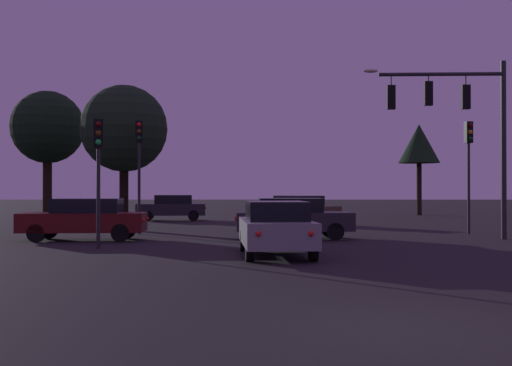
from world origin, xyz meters
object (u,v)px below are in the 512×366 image
(tree_left_far, at_px, (121,129))
(car_far_lane, at_px, (169,207))
(car_parked_lot, at_px, (298,209))
(tree_behind_sign, at_px, (45,128))
(traffic_light_corner_right, at_px, (466,155))
(tree_center_horizon, at_px, (416,144))
(car_nearside_lane, at_px, (273,227))
(car_crossing_left, at_px, (82,218))
(traffic_light_corner_left, at_px, (137,154))
(traffic_signal_mast_arm, at_px, (457,115))
(traffic_light_far_side, at_px, (96,156))
(car_crossing_right, at_px, (291,218))

(tree_left_far, bearing_deg, car_far_lane, 83.17)
(car_parked_lot, xyz_separation_m, tree_behind_sign, (-13.69, 0.85, 4.40))
(traffic_light_corner_right, relative_size, tree_behind_sign, 0.65)
(tree_center_horizon, bearing_deg, traffic_light_corner_right, -98.47)
(car_nearside_lane, bearing_deg, car_crossing_left, 141.48)
(car_crossing_left, relative_size, car_far_lane, 1.07)
(traffic_light_corner_left, xyz_separation_m, tree_left_far, (-1.23, 2.88, 1.32))
(traffic_signal_mast_arm, distance_m, car_far_lane, 19.39)
(traffic_light_far_side, height_order, car_parked_lot, traffic_light_far_side)
(car_nearside_lane, height_order, car_parked_lot, same)
(tree_behind_sign, bearing_deg, traffic_light_corner_left, -51.70)
(car_nearside_lane, bearing_deg, car_far_lane, 105.46)
(traffic_signal_mast_arm, relative_size, car_far_lane, 1.56)
(car_crossing_right, distance_m, car_far_lane, 15.51)
(car_nearside_lane, xyz_separation_m, car_crossing_right, (0.84, 6.08, -0.00))
(tree_behind_sign, relative_size, tree_center_horizon, 1.10)
(car_nearside_lane, relative_size, tree_center_horizon, 0.67)
(car_crossing_left, bearing_deg, traffic_signal_mast_arm, 2.48)
(traffic_light_far_side, height_order, tree_center_horizon, tree_center_horizon)
(traffic_signal_mast_arm, relative_size, car_crossing_left, 1.45)
(traffic_light_corner_left, height_order, car_far_lane, traffic_light_corner_left)
(car_nearside_lane, bearing_deg, car_parked_lot, 83.65)
(traffic_signal_mast_arm, relative_size, tree_center_horizon, 1.01)
(traffic_light_corner_left, distance_m, car_crossing_right, 7.20)
(traffic_light_corner_right, relative_size, car_crossing_right, 1.06)
(traffic_light_far_side, xyz_separation_m, car_far_lane, (-0.12, 18.08, -2.08))
(traffic_light_far_side, xyz_separation_m, tree_behind_sign, (-6.44, 14.78, 2.32))
(traffic_signal_mast_arm, distance_m, car_nearside_lane, 10.01)
(traffic_signal_mast_arm, bearing_deg, traffic_light_corner_left, 167.92)
(traffic_light_far_side, height_order, tree_left_far, tree_left_far)
(traffic_light_corner_right, distance_m, tree_center_horizon, 19.61)
(traffic_signal_mast_arm, distance_m, traffic_light_far_side, 13.21)
(car_crossing_left, bearing_deg, car_parked_lot, 51.20)
(traffic_light_corner_left, height_order, traffic_light_far_side, traffic_light_corner_left)
(car_crossing_right, bearing_deg, car_parked_lot, 84.56)
(tree_left_far, bearing_deg, traffic_signal_mast_arm, -22.07)
(tree_left_far, height_order, tree_center_horizon, tree_left_far)
(traffic_light_corner_right, height_order, car_far_lane, traffic_light_corner_right)
(traffic_light_corner_left, relative_size, tree_behind_sign, 0.65)
(traffic_light_far_side, distance_m, car_crossing_left, 4.10)
(car_crossing_right, bearing_deg, car_nearside_lane, -97.83)
(traffic_light_corner_right, bearing_deg, tree_behind_sign, 158.42)
(traffic_light_corner_left, xyz_separation_m, tree_behind_sign, (-6.51, 8.24, 1.89))
(car_crossing_left, xyz_separation_m, tree_behind_sign, (-5.13, 11.50, 4.40))
(car_crossing_left, height_order, car_parked_lot, same)
(car_nearside_lane, relative_size, car_parked_lot, 0.96)
(car_crossing_right, height_order, tree_behind_sign, tree_behind_sign)
(traffic_light_corner_right, xyz_separation_m, car_nearside_lane, (-8.35, -8.88, -2.51))
(traffic_light_corner_right, distance_m, tree_behind_sign, 21.87)
(traffic_light_corner_left, relative_size, car_nearside_lane, 1.06)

